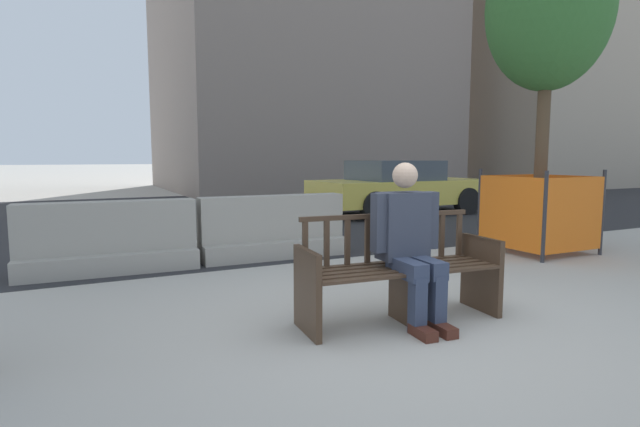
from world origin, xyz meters
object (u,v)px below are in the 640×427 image
(street_tree, at_px, (549,10))
(car_taxi_near, at_px, (399,187))
(street_bench, at_px, (399,274))
(jersey_barrier_left, at_px, (109,243))
(construction_fence, at_px, (539,211))
(jersey_barrier_centre, at_px, (273,232))
(seated_person, at_px, (409,239))

(street_tree, distance_m, car_taxi_near, 5.67)
(street_bench, xyz_separation_m, car_taxi_near, (4.60, 6.51, 0.25))
(street_bench, bearing_deg, street_tree, 24.57)
(jersey_barrier_left, relative_size, car_taxi_near, 0.48)
(street_bench, height_order, construction_fence, construction_fence)
(jersey_barrier_centre, height_order, jersey_barrier_left, same)
(seated_person, distance_m, jersey_barrier_left, 3.74)
(seated_person, relative_size, jersey_barrier_centre, 0.65)
(street_bench, distance_m, construction_fence, 3.95)
(seated_person, relative_size, jersey_barrier_left, 0.65)
(construction_fence, relative_size, car_taxi_near, 0.28)
(seated_person, bearing_deg, street_bench, 128.76)
(jersey_barrier_left, xyz_separation_m, construction_fence, (5.63, -1.38, 0.25))
(jersey_barrier_centre, bearing_deg, construction_fence, -20.90)
(seated_person, distance_m, street_tree, 4.76)
(seated_person, bearing_deg, construction_fence, 25.68)
(construction_fence, distance_m, car_taxi_near, 4.97)
(seated_person, distance_m, car_taxi_near, 7.99)
(jersey_barrier_left, bearing_deg, construction_fence, -13.73)
(car_taxi_near, bearing_deg, construction_fence, -101.69)
(jersey_barrier_left, distance_m, street_tree, 6.54)
(jersey_barrier_left, height_order, car_taxi_near, car_taxi_near)
(jersey_barrier_left, bearing_deg, street_tree, -13.73)
(jersey_barrier_centre, distance_m, car_taxi_near, 5.77)
(seated_person, bearing_deg, street_tree, 25.68)
(seated_person, relative_size, street_tree, 0.29)
(jersey_barrier_centre, bearing_deg, jersey_barrier_left, 179.54)
(seated_person, xyz_separation_m, car_taxi_near, (4.55, 6.57, -0.05))
(jersey_barrier_left, height_order, construction_fence, construction_fence)
(street_bench, relative_size, street_tree, 0.38)
(street_bench, bearing_deg, seated_person, -51.24)
(jersey_barrier_centre, xyz_separation_m, construction_fence, (3.56, -1.36, 0.25))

